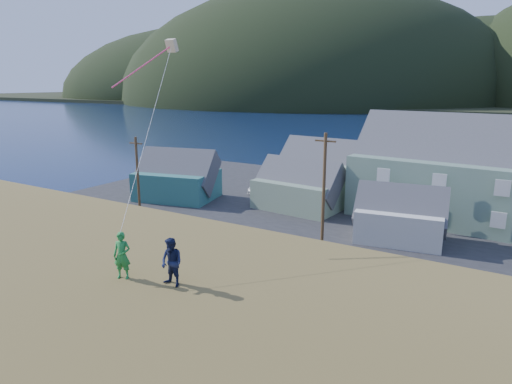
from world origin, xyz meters
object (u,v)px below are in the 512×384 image
at_px(wharf, 385,169).
at_px(shed_palegreen_near, 298,187).
at_px(shed_palegreen_far, 324,165).
at_px(kite_flyer_navy, 172,262).
at_px(shed_teal, 177,177).
at_px(shed_white, 400,216).
at_px(kite_flyer_green, 122,255).

xyz_separation_m(wharf, shed_palegreen_near, (-2.25, -25.80, 2.08)).
height_order(shed_palegreen_far, kite_flyer_navy, kite_flyer_navy).
relative_size(wharf, shed_teal, 2.52).
height_order(shed_teal, shed_palegreen_far, shed_palegreen_far).
height_order(shed_teal, shed_palegreen_near, shed_teal).
height_order(wharf, shed_palegreen_far, shed_palegreen_far).
bearing_deg(shed_palegreen_near, shed_white, -16.10).
distance_m(shed_palegreen_near, shed_palegreen_far, 11.21).
xyz_separation_m(shed_teal, kite_flyer_navy, (25.65, -29.81, 5.30)).
distance_m(shed_palegreen_far, kite_flyer_green, 46.34).
bearing_deg(shed_teal, kite_flyer_navy, -61.79).
bearing_deg(shed_palegreen_near, shed_palegreen_far, 104.06).
bearing_deg(kite_flyer_navy, kite_flyer_green, -163.52).
relative_size(wharf, shed_palegreen_near, 2.68).
bearing_deg(shed_palegreen_far, shed_palegreen_near, -75.68).
xyz_separation_m(wharf, shed_teal, (-16.40, -29.15, 2.25)).
height_order(shed_white, kite_flyer_green, kite_flyer_green).
relative_size(shed_teal, kite_flyer_navy, 6.49).
distance_m(shed_teal, shed_palegreen_near, 14.54).
xyz_separation_m(shed_palegreen_far, kite_flyer_green, (11.42, -44.63, 5.01)).
relative_size(shed_white, shed_palegreen_far, 0.67).
bearing_deg(kite_flyer_green, shed_white, 61.20).
relative_size(shed_white, kite_flyer_navy, 5.17).
height_order(shed_palegreen_near, kite_flyer_navy, kite_flyer_navy).
xyz_separation_m(shed_teal, shed_palegreen_far, (12.43, 14.41, 0.29)).
distance_m(shed_teal, kite_flyer_navy, 39.68).
relative_size(wharf, kite_flyer_green, 16.27).
bearing_deg(wharf, shed_palegreen_far, -105.09).
xyz_separation_m(wharf, kite_flyer_navy, (9.25, -58.96, 7.54)).
xyz_separation_m(wharf, shed_palegreen_far, (-3.97, -14.73, 2.54)).
bearing_deg(shed_white, shed_palegreen_far, 122.67).
bearing_deg(shed_palegreen_near, kite_flyer_green, -68.65).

